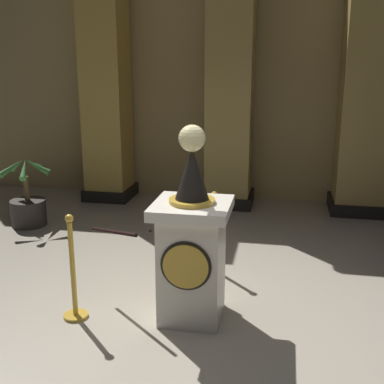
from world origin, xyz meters
TOP-DOWN VIEW (x-y plane):
  - ground_plane at (0.00, 0.00)m, footprint 10.79×10.79m
  - back_wall at (0.00, 4.58)m, footprint 10.79×0.16m
  - pedestal_clock at (0.12, 0.11)m, footprint 0.72×0.72m
  - stanchion_near at (0.16, 1.25)m, footprint 0.24×0.24m
  - stanchion_far at (-1.00, -0.11)m, footprint 0.24×0.24m
  - velvet_rope at (-0.42, 0.57)m, footprint 1.29×1.29m
  - column_left at (-2.16, 4.06)m, footprint 0.85×0.85m
  - column_right at (2.16, 4.06)m, footprint 0.94×0.94m
  - column_centre_rear at (0.00, 4.06)m, footprint 0.89×0.89m
  - potted_palm_left at (-2.85, 2.35)m, footprint 0.75×0.74m

SIDE VIEW (x-z plane):
  - ground_plane at x=0.00m, z-range 0.00..0.00m
  - potted_palm_left at x=-2.85m, z-range -0.23..0.85m
  - stanchion_near at x=0.16m, z-range -0.15..0.83m
  - stanchion_far at x=-1.00m, z-range -0.16..0.90m
  - pedestal_clock at x=0.12m, z-range -0.21..1.69m
  - velvet_rope at x=-0.42m, z-range 0.68..0.90m
  - column_right at x=2.16m, z-range -0.01..3.85m
  - column_centre_rear at x=0.00m, z-range -0.01..3.85m
  - column_left at x=-2.16m, z-range -0.01..3.85m
  - back_wall at x=0.00m, z-range 0.00..4.03m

